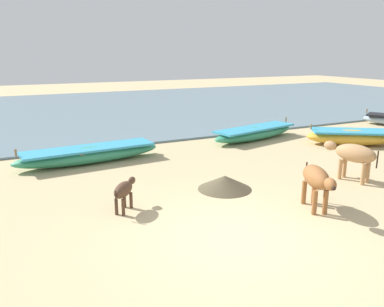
% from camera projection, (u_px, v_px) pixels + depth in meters
% --- Properties ---
extents(ground, '(80.00, 80.00, 0.00)m').
position_uv_depth(ground, '(239.00, 239.00, 7.28)').
color(ground, tan).
extents(sea_water, '(60.00, 20.00, 0.08)m').
position_uv_depth(sea_water, '(71.00, 111.00, 22.88)').
color(sea_water, slate).
rests_on(sea_water, ground).
extents(fishing_boat_0, '(4.64, 1.36, 0.70)m').
position_uv_depth(fishing_boat_0, '(90.00, 154.00, 12.23)').
color(fishing_boat_0, '#338C66').
rests_on(fishing_boat_0, ground).
extents(fishing_boat_2, '(3.34, 2.72, 0.76)m').
position_uv_depth(fishing_boat_2, '(351.00, 137.00, 14.59)').
color(fishing_boat_2, gold).
rests_on(fishing_boat_2, ground).
extents(fishing_boat_3, '(4.34, 1.91, 0.69)m').
position_uv_depth(fishing_boat_3, '(255.00, 133.00, 15.51)').
color(fishing_boat_3, '#338C66').
rests_on(fishing_boat_3, ground).
extents(cow_adult_brown, '(0.82, 1.45, 0.97)m').
position_uv_depth(cow_adult_brown, '(317.00, 179.00, 8.46)').
color(cow_adult_brown, brown).
rests_on(cow_adult_brown, ground).
extents(calf_near_dark, '(0.79, 0.87, 0.66)m').
position_uv_depth(calf_near_dark, '(124.00, 190.00, 8.46)').
color(calf_near_dark, '#4C3323').
rests_on(calf_near_dark, ground).
extents(cow_second_adult_tan, '(0.71, 1.53, 1.01)m').
position_uv_depth(cow_second_adult_tan, '(353.00, 154.00, 10.42)').
color(cow_second_adult_tan, tan).
rests_on(cow_second_adult_tan, ground).
extents(debris_pile_0, '(1.92, 1.92, 0.35)m').
position_uv_depth(debris_pile_0, '(225.00, 182.00, 9.88)').
color(debris_pile_0, brown).
rests_on(debris_pile_0, ground).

